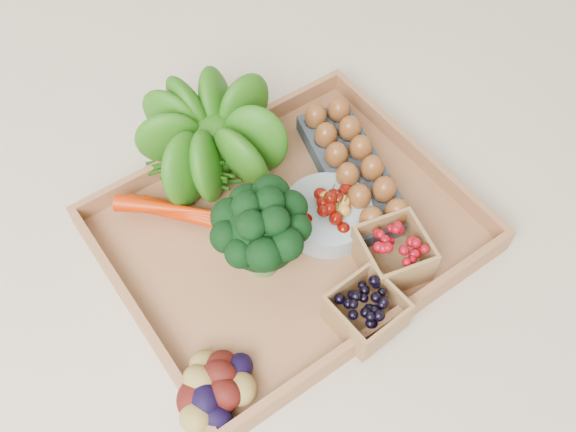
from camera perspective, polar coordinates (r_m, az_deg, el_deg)
ground at (r=1.05m, az=0.00°, el=-1.86°), size 4.00×4.00×0.00m
tray at (r=1.04m, az=0.00°, el=-1.64°), size 0.55×0.45×0.01m
carrots at (r=1.04m, az=-9.45°, el=0.26°), size 0.19×0.14×0.05m
lettuce at (r=1.07m, az=-7.04°, el=7.71°), size 0.17×0.17×0.17m
broccoli at (r=0.95m, az=-2.28°, el=-2.61°), size 0.15×0.15×0.12m
cherry_bowl at (r=1.03m, az=3.52°, el=0.11°), size 0.14×0.14×0.04m
egg_carton at (r=1.09m, az=5.77°, el=3.90°), size 0.17×0.30×0.03m
potatoes at (r=0.89m, az=-6.77°, el=-14.80°), size 0.13×0.13×0.07m
punnet_blackberry at (r=0.94m, az=6.96°, el=-8.40°), size 0.10×0.10×0.06m
punnet_raspberry at (r=0.99m, az=9.32°, el=-3.26°), size 0.12×0.12×0.07m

